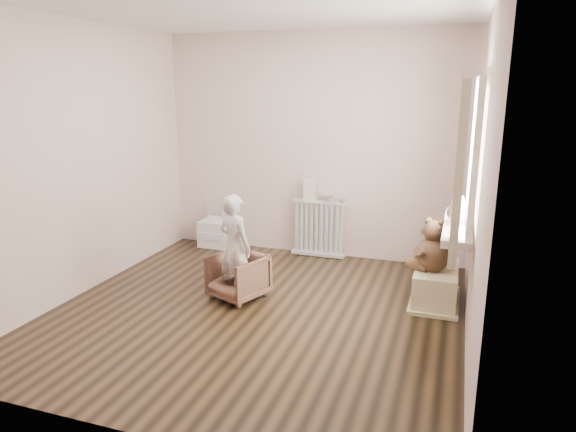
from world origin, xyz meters
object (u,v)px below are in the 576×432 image
(radiator, at_px, (319,225))
(child, at_px, (235,247))
(teddy_bear, at_px, (434,236))
(toy_bench, at_px, (436,282))
(plush_cat, at_px, (458,211))
(armchair, at_px, (238,276))
(toy_vanity, at_px, (215,225))

(radiator, height_order, child, child)
(child, bearing_deg, teddy_bear, -143.10)
(toy_bench, height_order, teddy_bear, teddy_bear)
(child, height_order, toy_bench, child)
(radiator, distance_m, toy_bench, 1.69)
(child, relative_size, plush_cat, 3.66)
(armchair, xyz_separation_m, teddy_bear, (1.77, 0.42, 0.45))
(toy_bench, xyz_separation_m, plush_cat, (0.14, -0.45, 0.80))
(radiator, xyz_separation_m, teddy_bear, (1.36, -1.02, 0.28))
(teddy_bear, bearing_deg, plush_cat, -40.69)
(toy_vanity, relative_size, child, 0.60)
(armchair, distance_m, teddy_bear, 1.87)
(radiator, xyz_separation_m, toy_bench, (1.40, -0.92, -0.19))
(toy_vanity, height_order, child, child)
(armchair, height_order, teddy_bear, teddy_bear)
(child, height_order, plush_cat, plush_cat)
(armchair, bearing_deg, plush_cat, 24.01)
(radiator, relative_size, child, 0.67)
(toy_vanity, height_order, teddy_bear, teddy_bear)
(toy_vanity, xyz_separation_m, plush_cat, (2.89, -1.34, 0.72))
(teddy_bear, bearing_deg, toy_bench, 89.23)
(teddy_bear, distance_m, plush_cat, 0.51)
(radiator, distance_m, plush_cat, 2.15)
(armchair, relative_size, toy_bench, 0.66)
(armchair, height_order, child, child)
(child, distance_m, teddy_bear, 1.83)
(radiator, bearing_deg, armchair, -105.61)
(toy_vanity, relative_size, plush_cat, 2.18)
(toy_vanity, distance_m, plush_cat, 3.27)
(teddy_bear, bearing_deg, child, -143.01)
(armchair, bearing_deg, child, -68.01)
(radiator, relative_size, toy_bench, 0.94)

